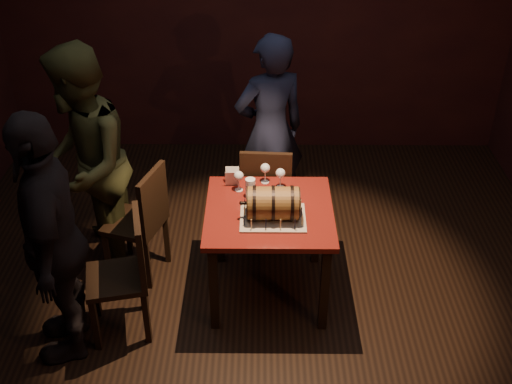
# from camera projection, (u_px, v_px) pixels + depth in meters

# --- Properties ---
(room_shell) EXTENTS (5.04, 5.04, 2.80)m
(room_shell) POSITION_uv_depth(u_px,v_px,m) (252.00, 136.00, 4.05)
(room_shell) COLOR black
(room_shell) RESTS_ON ground
(pub_table) EXTENTS (0.90, 0.90, 0.75)m
(pub_table) POSITION_uv_depth(u_px,v_px,m) (269.00, 223.00, 4.57)
(pub_table) COLOR #53100D
(pub_table) RESTS_ON ground
(cake_board) EXTENTS (0.45, 0.35, 0.01)m
(cake_board) POSITION_uv_depth(u_px,v_px,m) (273.00, 218.00, 4.41)
(cake_board) COLOR #A89A88
(cake_board) RESTS_ON pub_table
(barrel_cake) EXTENTS (0.41, 0.24, 0.24)m
(barrel_cake) POSITION_uv_depth(u_px,v_px,m) (273.00, 203.00, 4.35)
(barrel_cake) COLOR brown
(barrel_cake) RESTS_ON cake_board
(birthday_candles) EXTENTS (0.40, 0.30, 0.09)m
(birthday_candles) POSITION_uv_depth(u_px,v_px,m) (273.00, 212.00, 4.39)
(birthday_candles) COLOR #F0D68F
(birthday_candles) RESTS_ON cake_board
(wine_glass_left) EXTENTS (0.07, 0.07, 0.16)m
(wine_glass_left) POSITION_uv_depth(u_px,v_px,m) (239.00, 177.00, 4.66)
(wine_glass_left) COLOR silver
(wine_glass_left) RESTS_ON pub_table
(wine_glass_mid) EXTENTS (0.07, 0.07, 0.16)m
(wine_glass_mid) POSITION_uv_depth(u_px,v_px,m) (265.00, 169.00, 4.76)
(wine_glass_mid) COLOR silver
(wine_glass_mid) RESTS_ON pub_table
(wine_glass_right) EXTENTS (0.07, 0.07, 0.16)m
(wine_glass_right) POSITION_uv_depth(u_px,v_px,m) (280.00, 174.00, 4.69)
(wine_glass_right) COLOR silver
(wine_glass_right) RESTS_ON pub_table
(pint_of_ale) EXTENTS (0.07, 0.07, 0.15)m
(pint_of_ale) POSITION_uv_depth(u_px,v_px,m) (250.00, 188.00, 4.61)
(pint_of_ale) COLOR silver
(pint_of_ale) RESTS_ON pub_table
(menu_card) EXTENTS (0.10, 0.05, 0.13)m
(menu_card) POSITION_uv_depth(u_px,v_px,m) (232.00, 177.00, 4.76)
(menu_card) COLOR white
(menu_card) RESTS_ON pub_table
(chair_back) EXTENTS (0.42, 0.42, 0.93)m
(chair_back) POSITION_uv_depth(u_px,v_px,m) (266.00, 192.00, 5.14)
(chair_back) COLOR black
(chair_back) RESTS_ON ground
(chair_left_rear) EXTENTS (0.50, 0.50, 0.93)m
(chair_left_rear) POSITION_uv_depth(u_px,v_px,m) (143.00, 217.00, 4.83)
(chair_left_rear) COLOR black
(chair_left_rear) RESTS_ON ground
(chair_left_front) EXTENTS (0.48, 0.48, 0.93)m
(chair_left_front) POSITION_uv_depth(u_px,v_px,m) (127.00, 269.00, 4.32)
(chair_left_front) COLOR black
(chair_left_front) RESTS_ON ground
(person_back) EXTENTS (0.72, 0.60, 1.68)m
(person_back) POSITION_uv_depth(u_px,v_px,m) (270.00, 132.00, 5.33)
(person_back) COLOR #191C32
(person_back) RESTS_ON ground
(person_left_rear) EXTENTS (0.79, 0.96, 1.82)m
(person_left_rear) POSITION_uv_depth(u_px,v_px,m) (84.00, 165.00, 4.71)
(person_left_rear) COLOR #424321
(person_left_rear) RESTS_ON ground
(person_left_front) EXTENTS (0.62, 1.10, 1.76)m
(person_left_front) POSITION_uv_depth(u_px,v_px,m) (53.00, 239.00, 4.00)
(person_left_front) COLOR black
(person_left_front) RESTS_ON ground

